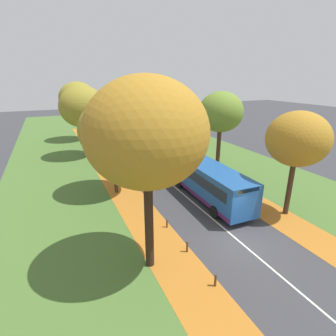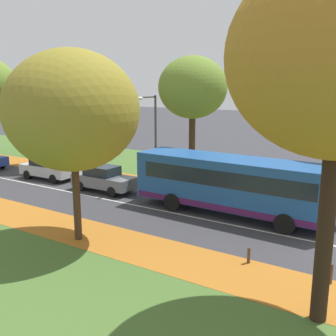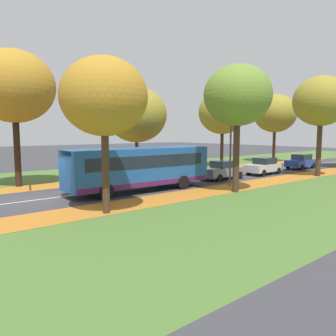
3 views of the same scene
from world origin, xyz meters
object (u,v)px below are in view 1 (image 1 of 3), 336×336
object	(u,v)px
tree_left_far	(78,99)
car_blue_third_in_line	(131,138)
tree_right_nearest	(298,139)
car_grey_lead	(164,161)
tree_right_near	(221,112)
tree_right_mid	(168,99)
tree_left_near	(112,130)
bollard_third	(167,223)
car_silver_following	(150,149)
bollard_second	(187,247)
tree_right_far	(144,97)
tree_left_mid	(83,107)
bollard_nearest	(215,280)
tree_left_nearest	(147,134)
streetlamp_right	(193,137)
bus	(207,179)

from	to	relation	value
tree_left_far	car_blue_third_in_line	xyz separation A→B (m)	(6.80, -5.17, -5.73)
tree_right_nearest	car_grey_lead	bearing A→B (deg)	107.08
tree_right_near	tree_right_mid	distance (m)	12.24
tree_left_near	bollard_third	xyz separation A→B (m)	(1.77, -7.19, -5.30)
tree_right_nearest	car_silver_following	xyz separation A→B (m)	(-3.85, 19.09, -4.94)
tree_left_far	tree_right_mid	xyz separation A→B (m)	(10.96, -9.76, 0.27)
bollard_second	car_grey_lead	bearing A→B (deg)	71.49
tree_right_far	tree_right_mid	bearing A→B (deg)	-89.32
tree_left_mid	car_silver_following	bearing A→B (deg)	-18.71
tree_right_mid	bollard_nearest	bearing A→B (deg)	-109.30
tree_left_nearest	streetlamp_right	bearing A→B (deg)	52.46
tree_right_nearest	tree_right_far	xyz separation A→B (m)	(-0.09, 31.53, 0.79)
tree_left_near	tree_right_mid	xyz separation A→B (m)	(10.81, 12.79, 1.20)
tree_left_near	car_grey_lead	bearing A→B (deg)	33.70
tree_right_mid	bollard_second	bearing A→B (deg)	-111.55
tree_right_near	bollard_second	world-z (taller)	tree_right_near
car_blue_third_in_line	car_silver_following	bearing A→B (deg)	-87.78
tree_right_near	tree_left_near	bearing A→B (deg)	-177.15
car_grey_lead	bus	bearing A→B (deg)	-89.26
tree_left_mid	car_grey_lead	size ratio (longest dim) A/B	2.11
car_silver_following	tree_left_near	bearing A→B (deg)	-124.80
bollard_nearest	bollard_second	xyz separation A→B (m)	(0.00, 2.94, 0.01)
bollard_nearest	streetlamp_right	world-z (taller)	streetlamp_right
bollard_nearest	tree_right_mid	bearing A→B (deg)	70.70
car_silver_following	car_blue_third_in_line	world-z (taller)	same
tree_left_nearest	tree_right_far	world-z (taller)	tree_left_nearest
tree_right_mid	bollard_second	world-z (taller)	tree_right_mid
tree_right_near	tree_left_mid	bearing A→B (deg)	134.63
tree_left_nearest	bollard_nearest	bearing A→B (deg)	-49.95
tree_right_near	bollard_third	world-z (taller)	tree_right_near
bollard_third	bollard_nearest	bearing A→B (deg)	-90.10
tree_left_nearest	tree_right_nearest	distance (m)	11.57
bollard_nearest	bus	size ratio (longest dim) A/B	0.07
tree_left_nearest	bollard_second	bearing A→B (deg)	2.61
tree_right_mid	bus	distance (m)	18.28
tree_left_near	tree_left_mid	size ratio (longest dim) A/B	0.92
tree_left_far	tree_right_mid	world-z (taller)	tree_left_far
tree_right_far	streetlamp_right	world-z (taller)	tree_right_far
tree_left_mid	car_blue_third_in_line	distance (m)	10.37
tree_left_mid	car_grey_lead	distance (m)	12.28
tree_right_far	car_blue_third_in_line	size ratio (longest dim) A/B	2.16
tree_left_nearest	car_blue_third_in_line	xyz separation A→B (m)	(7.27, 27.61, -6.53)
tree_left_nearest	tree_right_mid	xyz separation A→B (m)	(11.43, 23.03, -0.53)
car_silver_following	tree_left_nearest	bearing A→B (deg)	-110.50
tree_left_nearest	bus	world-z (taller)	tree_left_nearest
tree_right_near	streetlamp_right	xyz separation A→B (m)	(-2.21, 1.65, -2.70)
tree_left_nearest	bollard_third	xyz separation A→B (m)	(2.39, 3.05, -7.03)
car_grey_lead	tree_right_far	bearing A→B (deg)	77.27
tree_right_nearest	tree_right_far	distance (m)	31.54
bollard_second	bus	world-z (taller)	bus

